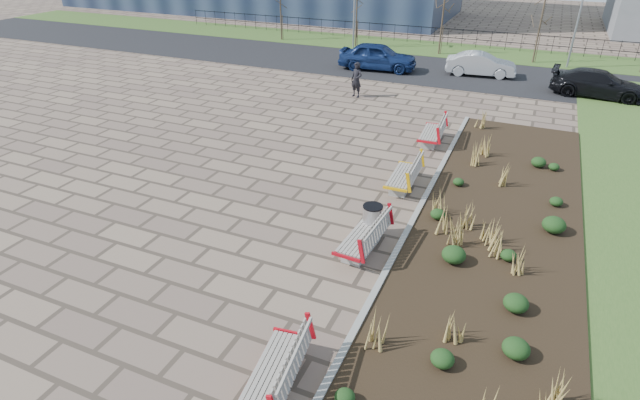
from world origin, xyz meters
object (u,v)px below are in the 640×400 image
at_px(bench_a, 273,368).
at_px(lamp_east, 579,16).
at_px(car_silver, 481,64).
at_px(car_black, 599,84).
at_px(litter_bin, 372,221).
at_px(bench_b, 362,235).
at_px(pedestrian, 357,80).
at_px(lamp_west, 354,3).
at_px(car_blue, 378,56).
at_px(bench_c, 403,174).
at_px(bench_d, 431,131).

bearing_deg(bench_a, lamp_east, 72.76).
xyz_separation_m(car_silver, car_black, (6.03, -1.78, 0.01)).
bearing_deg(litter_bin, bench_a, -90.09).
bearing_deg(bench_b, lamp_east, 81.87).
relative_size(pedestrian, lamp_west, 0.29).
distance_m(bench_b, litter_bin, 0.82).
bearing_deg(bench_b, car_silver, 92.83).
bearing_deg(car_blue, lamp_west, 28.69).
distance_m(bench_c, lamp_west, 21.70).
relative_size(bench_a, pedestrian, 1.21).
relative_size(litter_bin, pedestrian, 0.54).
bearing_deg(car_black, bench_d, 151.11).
xyz_separation_m(pedestrian, car_blue, (-0.68, 5.60, -0.06)).
bearing_deg(pedestrian, bench_b, -50.96).
bearing_deg(car_black, lamp_east, 18.13).
bearing_deg(bench_d, car_silver, 85.17).
distance_m(car_blue, lamp_east, 11.94).
bearing_deg(lamp_east, lamp_west, 180.00).
distance_m(bench_a, lamp_west, 30.08).
bearing_deg(car_blue, bench_c, -164.22).
bearing_deg(bench_c, litter_bin, -91.52).
xyz_separation_m(bench_a, bench_d, (0.00, 13.27, 0.00)).
distance_m(litter_bin, car_blue, 18.53).
xyz_separation_m(bench_b, bench_c, (0.00, 4.05, 0.00)).
bearing_deg(car_silver, lamp_west, 60.48).
bearing_deg(bench_c, car_black, 63.49).
height_order(bench_d, car_silver, car_silver).
height_order(car_black, lamp_east, lamp_east).
height_order(pedestrian, car_silver, pedestrian).
relative_size(bench_d, car_black, 0.46).
xyz_separation_m(litter_bin, lamp_east, (4.99, 22.82, 2.57)).
relative_size(litter_bin, lamp_east, 0.16).
bearing_deg(lamp_east, bench_a, -99.92).
distance_m(bench_d, car_silver, 11.28).
bearing_deg(bench_a, lamp_west, 100.16).
relative_size(car_blue, car_silver, 1.18).
relative_size(bench_a, bench_d, 1.00).
xyz_separation_m(litter_bin, car_black, (6.36, 16.99, 0.21)).
distance_m(bench_b, car_silver, 19.59).
bearing_deg(bench_b, pedestrian, 114.48).
height_order(bench_a, bench_d, same).
bearing_deg(lamp_east, car_silver, -139.05).
height_order(bench_c, litter_bin, bench_c).
height_order(pedestrian, car_blue, pedestrian).
relative_size(bench_b, lamp_east, 0.35).
bearing_deg(car_silver, bench_d, 172.22).
height_order(pedestrian, lamp_east, lamp_east).
relative_size(bench_b, bench_d, 1.00).
xyz_separation_m(bench_b, car_silver, (0.34, 19.58, 0.16)).
height_order(car_blue, lamp_west, lamp_west).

